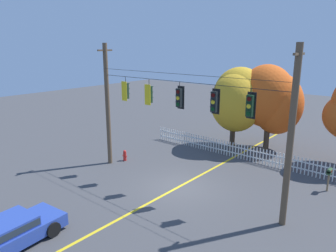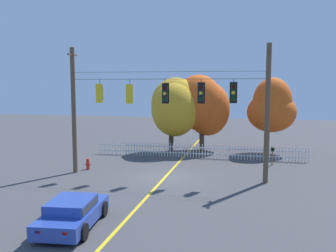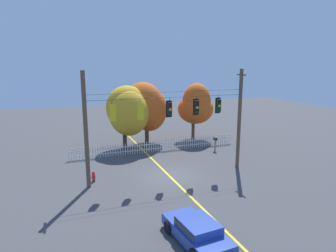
{
  "view_description": "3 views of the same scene",
  "coord_description": "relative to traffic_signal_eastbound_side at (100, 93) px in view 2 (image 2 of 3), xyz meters",
  "views": [
    {
      "loc": [
        10.11,
        -12.97,
        7.76
      ],
      "look_at": [
        -0.28,
        -0.59,
        3.6
      ],
      "focal_mm": 34.1,
      "sensor_mm": 36.0,
      "label": 1
    },
    {
      "loc": [
        4.9,
        -21.44,
        5.6
      ],
      "look_at": [
        0.14,
        0.17,
        3.1
      ],
      "focal_mm": 39.85,
      "sensor_mm": 36.0,
      "label": 2
    },
    {
      "loc": [
        -7.58,
        -20.13,
        8.37
      ],
      "look_at": [
        -0.16,
        -0.11,
        3.86
      ],
      "focal_mm": 32.63,
      "sensor_mm": 36.0,
      "label": 3
    }
  ],
  "objects": [
    {
      "name": "signal_support_span",
      "position": [
        4.08,
        0.01,
        -1.04
      ],
      "size": [
        12.01,
        1.1,
        7.84
      ],
      "color": "brown",
      "rests_on": "ground"
    },
    {
      "name": "autumn_maple_near_fence",
      "position": [
        3.01,
        8.55,
        -1.27
      ],
      "size": [
        4.1,
        4.17,
        6.14
      ],
      "color": "#473828",
      "rests_on": "ground"
    },
    {
      "name": "traffic_signal_southbound_primary",
      "position": [
        4.08,
        0.02,
        0.02
      ],
      "size": [
        0.43,
        0.38,
        1.44
      ],
      "color": "black"
    },
    {
      "name": "white_picket_fence",
      "position": [
        5.2,
        6.35,
        -4.5
      ],
      "size": [
        16.04,
        0.06,
        1.07
      ],
      "color": "silver",
      "rests_on": "ground"
    },
    {
      "name": "roadside_mailbox",
      "position": [
        10.58,
        4.82,
        -3.98
      ],
      "size": [
        0.25,
        0.44,
        1.31
      ],
      "color": "brown",
      "rests_on": "ground"
    },
    {
      "name": "traffic_signal_westbound_side",
      "position": [
        6.21,
        0.02,
        0.05
      ],
      "size": [
        0.43,
        0.38,
        1.42
      ],
      "color": "black"
    },
    {
      "name": "autumn_oak_far_east",
      "position": [
        10.71,
        9.49,
        -1.36
      ],
      "size": [
        3.89,
        3.66,
        6.12
      ],
      "color": "brown",
      "rests_on": "ground"
    },
    {
      "name": "traffic_signal_northbound_primary",
      "position": [
        1.92,
        0.0,
        -0.03
      ],
      "size": [
        0.43,
        0.38,
        1.46
      ],
      "color": "black"
    },
    {
      "name": "ground",
      "position": [
        4.08,
        0.01,
        -5.04
      ],
      "size": [
        80.0,
        80.0,
        0.0
      ],
      "primitive_type": "plane",
      "color": "#424244"
    },
    {
      "name": "traffic_signal_eastbound_side",
      "position": [
        0.0,
        0.0,
        0.0
      ],
      "size": [
        0.43,
        0.38,
        1.43
      ],
      "color": "black"
    },
    {
      "name": "autumn_maple_mid",
      "position": [
        5.12,
        9.63,
        -1.23
      ],
      "size": [
        4.64,
        4.01,
        6.37
      ],
      "color": "#473828",
      "rests_on": "ground"
    },
    {
      "name": "fire_hydrant",
      "position": [
        -1.35,
        0.94,
        -4.67
      ],
      "size": [
        0.38,
        0.22,
        0.74
      ],
      "color": "red",
      "rests_on": "ground"
    },
    {
      "name": "parked_car",
      "position": [
        2.29,
        -8.43,
        -4.44
      ],
      "size": [
        2.23,
        4.19,
        1.15
      ],
      "color": "#28429E",
      "rests_on": "ground"
    },
    {
      "name": "lane_centerline_stripe",
      "position": [
        4.08,
        0.01,
        -5.04
      ],
      "size": [
        0.16,
        36.0,
        0.01
      ],
      "primitive_type": "cube",
      "color": "gold",
      "rests_on": "ground"
    },
    {
      "name": "traffic_signal_northbound_secondary",
      "position": [
        8.05,
        0.02,
        0.08
      ],
      "size": [
        0.43,
        0.38,
        1.38
      ],
      "color": "black"
    }
  ]
}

